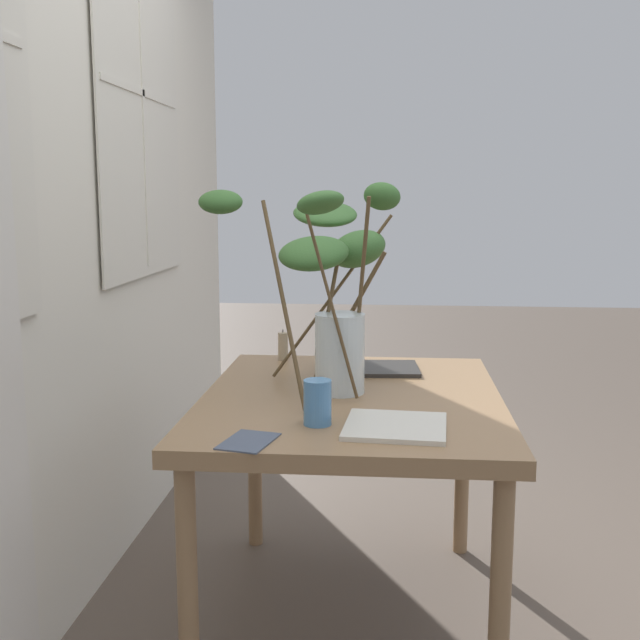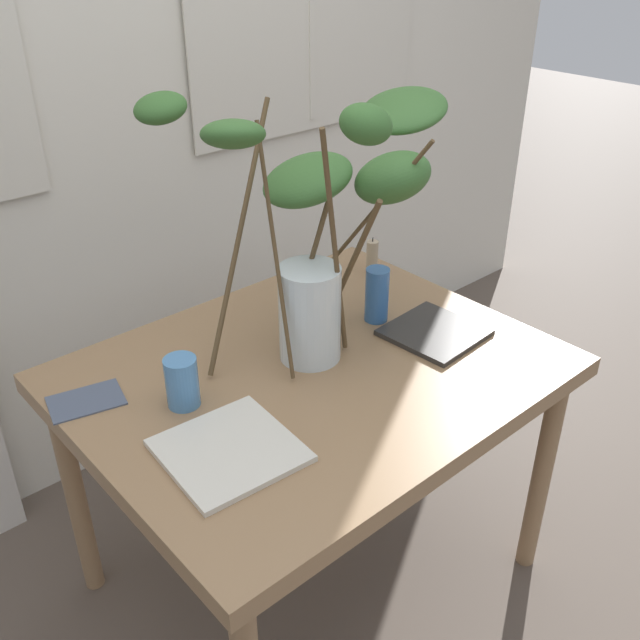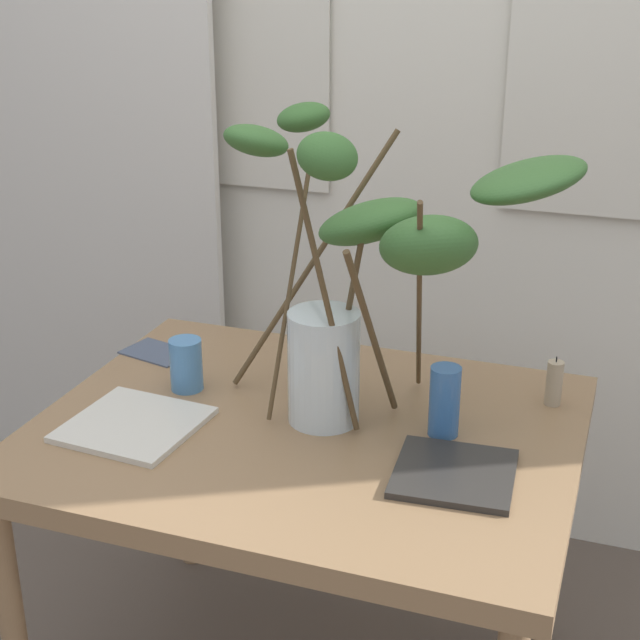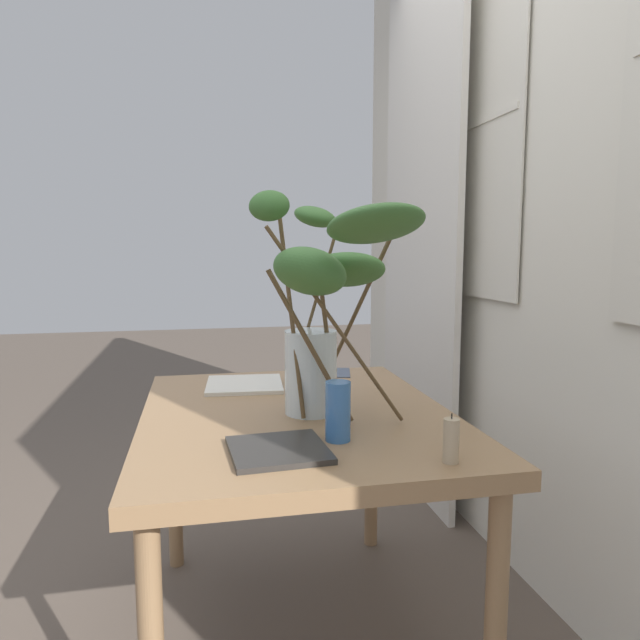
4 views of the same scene
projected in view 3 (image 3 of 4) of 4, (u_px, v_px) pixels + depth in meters
back_wall_with_windows at (424, 5)px, 2.48m from camera, size 4.19×0.14×3.00m
curtain_sheer_side at (73, 95)px, 2.75m from camera, size 0.91×0.03×2.49m
dining_table at (306, 455)px, 1.99m from camera, size 1.12×0.89×0.72m
vase_with_branches at (373, 263)px, 1.86m from camera, size 0.76×0.60×0.65m
drinking_glass_blue_left at (186, 365)px, 2.11m from camera, size 0.07×0.07×0.12m
drinking_glass_blue_right at (444, 401)px, 1.91m from camera, size 0.06×0.06×0.15m
plate_square_left at (134, 425)px, 1.96m from camera, size 0.28×0.28×0.01m
plate_square_right at (454, 473)px, 1.78m from camera, size 0.24×0.24×0.01m
napkin_folded at (157, 352)px, 2.31m from camera, size 0.18×0.14×0.00m
pillar_candle at (554, 383)px, 2.04m from camera, size 0.04×0.04×0.11m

